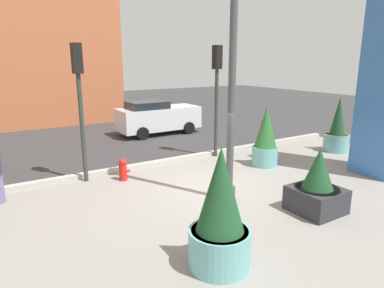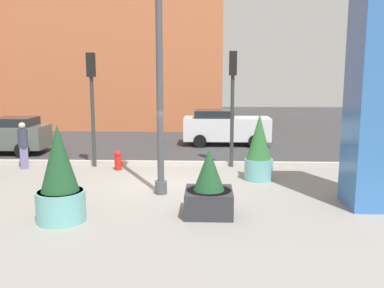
{
  "view_description": "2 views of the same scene",
  "coord_description": "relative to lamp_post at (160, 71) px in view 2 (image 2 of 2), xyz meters",
  "views": [
    {
      "loc": [
        -5.74,
        -8.03,
        3.87
      ],
      "look_at": [
        -0.07,
        0.99,
        1.23
      ],
      "focal_mm": 31.78,
      "sensor_mm": 36.0,
      "label": 1
    },
    {
      "loc": [
        1.35,
        -13.03,
        3.54
      ],
      "look_at": [
        0.81,
        1.06,
        1.2
      ],
      "focal_mm": 38.94,
      "sensor_mm": 36.0,
      "label": 2
    }
  ],
  "objects": [
    {
      "name": "ground_plane",
      "position": [
        0.05,
        4.95,
        -3.66
      ],
      "size": [
        60.0,
        60.0,
        0.0
      ],
      "primitive_type": "plane",
      "color": "#38383A"
    },
    {
      "name": "plaza_pavement",
      "position": [
        0.05,
        -1.05,
        -3.66
      ],
      "size": [
        18.0,
        10.0,
        0.02
      ],
      "primitive_type": "cube",
      "color": "gray",
      "rests_on": "ground_plane"
    },
    {
      "name": "curb_strip",
      "position": [
        0.05,
        4.07,
        -3.58
      ],
      "size": [
        18.0,
        0.24,
        0.16
      ],
      "primitive_type": "cube",
      "color": "#B7B2A8",
      "rests_on": "ground_plane"
    },
    {
      "name": "lamp_post",
      "position": [
        0.0,
        0.0,
        0.0
      ],
      "size": [
        0.44,
        0.44,
        7.48
      ],
      "color": "#4C4C51",
      "rests_on": "ground_plane"
    },
    {
      "name": "art_pillar_blue",
      "position": [
        5.89,
        -0.95,
        -0.5
      ],
      "size": [
        1.44,
        1.44,
        6.3
      ],
      "primitive_type": "cube",
      "color": "#3870BC",
      "rests_on": "ground_plane"
    },
    {
      "name": "potted_plant_mid_plaza",
      "position": [
        7.22,
        1.71,
        -2.77
      ],
      "size": [
        1.06,
        1.06,
        2.39
      ],
      "color": "#6BB2B2",
      "rests_on": "ground_plane"
    },
    {
      "name": "potted_plant_curbside",
      "position": [
        3.13,
        1.83,
        -2.61
      ],
      "size": [
        0.95,
        0.95,
        2.26
      ],
      "color": "#6BB2B2",
      "rests_on": "ground_plane"
    },
    {
      "name": "potted_plant_near_left",
      "position": [
        -2.17,
        -2.45,
        -2.61
      ],
      "size": [
        1.18,
        1.18,
        2.38
      ],
      "color": "#6BB2B2",
      "rests_on": "ground_plane"
    },
    {
      "name": "potted_plant_by_pillar",
      "position": [
        1.43,
        -1.83,
        -2.98
      ],
      "size": [
        1.21,
        1.21,
        1.72
      ],
      "color": "#2D2D33",
      "rests_on": "ground_plane"
    },
    {
      "name": "fire_hydrant",
      "position": [
        -1.97,
        3.11,
        -3.29
      ],
      "size": [
        0.36,
        0.26,
        0.75
      ],
      "color": "red",
      "rests_on": "ground_plane"
    },
    {
      "name": "traffic_light_corner",
      "position": [
        2.33,
        3.85,
        -0.66
      ],
      "size": [
        0.28,
        0.42,
        4.42
      ],
      "color": "#333833",
      "rests_on": "ground_plane"
    },
    {
      "name": "traffic_light_far_side",
      "position": [
        -3.02,
        3.7,
        -0.71
      ],
      "size": [
        0.28,
        0.42,
        4.37
      ],
      "color": "#333833",
      "rests_on": "ground_plane"
    },
    {
      "name": "car_intersection",
      "position": [
        2.29,
        9.08,
        -2.75
      ],
      "size": [
        4.36,
        2.0,
        1.79
      ],
      "color": "silver",
      "rests_on": "ground_plane"
    },
    {
      "name": "car_curb_east",
      "position": [
        -7.81,
        6.27,
        -2.81
      ],
      "size": [
        3.91,
        1.96,
        1.66
      ],
      "color": "#565B56",
      "rests_on": "ground_plane"
    },
    {
      "name": "pedestrian_by_curb",
      "position": [
        -5.57,
        3.15,
        -2.65
      ],
      "size": [
        0.49,
        0.49,
        1.79
      ],
      "color": "slate",
      "rests_on": "ground_plane"
    }
  ]
}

